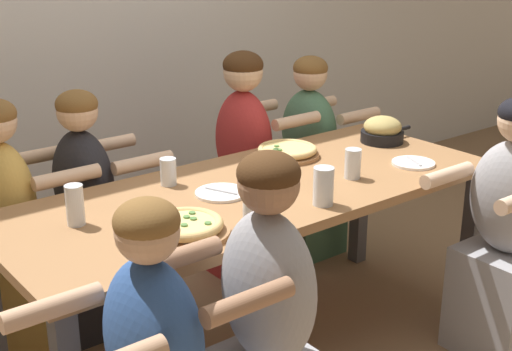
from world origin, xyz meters
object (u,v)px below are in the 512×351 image
(skillet_bowl, at_px, (383,131))
(diner_near_right, at_px, (505,243))
(drinking_glass_c, at_px, (252,212))
(drinking_glass_e, at_px, (168,173))
(drinking_glass_b, at_px, (75,208))
(diner_far_left, at_px, (11,244))
(empty_plate_b, at_px, (413,163))
(diner_far_right, at_px, (309,166))
(pizza_board_main, at_px, (287,151))
(drinking_glass_a, at_px, (353,165))
(diner_near_midleft, at_px, (267,345))
(drinking_glass_d, at_px, (323,188))
(empty_plate_a, at_px, (221,193))
(diner_far_midright, at_px, (244,175))
(diner_far_midleft, at_px, (88,225))
(pizza_board_second, at_px, (185,227))

(skillet_bowl, xyz_separation_m, diner_near_right, (-0.06, -0.76, -0.31))
(drinking_glass_c, distance_m, drinking_glass_e, 0.54)
(drinking_glass_b, distance_m, diner_far_left, 0.64)
(empty_plate_b, xyz_separation_m, drinking_glass_e, (-0.99, 0.45, 0.04))
(diner_far_right, bearing_deg, pizza_board_main, -51.21)
(pizza_board_main, distance_m, drinking_glass_c, 0.80)
(drinking_glass_a, bearing_deg, diner_near_midleft, -150.60)
(empty_plate_b, bearing_deg, drinking_glass_d, -170.87)
(pizza_board_main, height_order, drinking_glass_c, drinking_glass_c)
(drinking_glass_a, bearing_deg, empty_plate_b, -6.73)
(empty_plate_a, height_order, diner_near_midleft, diner_near_midleft)
(pizza_board_main, bearing_deg, diner_far_right, 38.79)
(diner_far_midright, height_order, diner_far_left, diner_far_midright)
(pizza_board_main, xyz_separation_m, diner_far_left, (-1.17, 0.41, -0.28))
(diner_far_right, xyz_separation_m, diner_far_midleft, (-1.33, -0.00, -0.00))
(drinking_glass_b, xyz_separation_m, diner_far_midleft, (0.28, 0.55, -0.33))
(drinking_glass_b, xyz_separation_m, diner_near_right, (1.56, -0.73, -0.32))
(diner_far_midright, bearing_deg, drinking_glass_b, -64.83)
(drinking_glass_e, height_order, diner_far_midright, diner_far_midright)
(drinking_glass_d, bearing_deg, skillet_bowl, 28.23)
(drinking_glass_c, relative_size, diner_far_left, 0.10)
(pizza_board_second, relative_size, diner_far_midleft, 0.28)
(drinking_glass_d, height_order, diner_far_right, diner_far_right)
(diner_far_midright, bearing_deg, empty_plate_b, 20.06)
(empty_plate_a, distance_m, empty_plate_b, 0.92)
(diner_near_right, bearing_deg, diner_far_midright, 17.39)
(drinking_glass_d, relative_size, diner_far_right, 0.13)
(diner_far_right, xyz_separation_m, diner_far_left, (-1.68, 0.00, 0.00))
(pizza_board_main, height_order, diner_far_midleft, diner_far_midleft)
(drinking_glass_a, relative_size, drinking_glass_c, 1.13)
(pizza_board_second, bearing_deg, diner_near_right, -17.76)
(diner_near_right, height_order, diner_far_midleft, diner_near_right)
(skillet_bowl, relative_size, diner_near_right, 0.27)
(empty_plate_a, height_order, empty_plate_b, same)
(empty_plate_b, height_order, drinking_glass_a, drinking_glass_a)
(skillet_bowl, height_order, drinking_glass_a, skillet_bowl)
(drinking_glass_a, bearing_deg, diner_far_left, 146.16)
(diner_far_right, bearing_deg, drinking_glass_d, -39.85)
(pizza_board_second, xyz_separation_m, drinking_glass_a, (0.87, 0.06, 0.03))
(drinking_glass_e, bearing_deg, drinking_glass_d, -57.79)
(skillet_bowl, height_order, drinking_glass_d, drinking_glass_d)
(drinking_glass_e, xyz_separation_m, diner_near_midleft, (-0.19, -0.88, -0.29))
(diner_far_right, relative_size, diner_near_right, 0.98)
(empty_plate_a, height_order, diner_far_midleft, diner_far_midleft)
(empty_plate_a, relative_size, diner_near_right, 0.18)
(empty_plate_a, relative_size, diner_far_midleft, 0.18)
(diner_far_midleft, bearing_deg, diner_far_left, -90.00)
(empty_plate_a, bearing_deg, diner_far_midright, 46.68)
(diner_far_right, relative_size, diner_near_midleft, 0.96)
(pizza_board_second, height_order, drinking_glass_a, drinking_glass_a)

